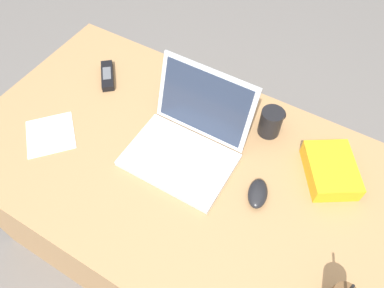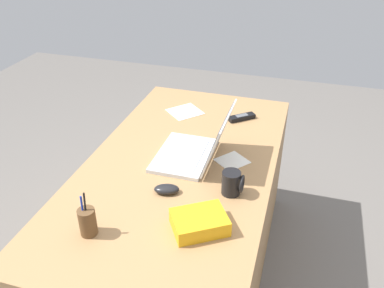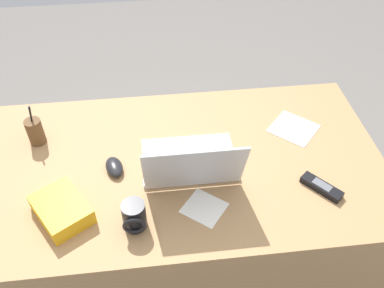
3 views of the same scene
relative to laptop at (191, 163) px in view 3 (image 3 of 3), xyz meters
The scene contains 10 objects.
ground_plane 0.79m from the laptop, 44.92° to the right, with size 6.00×6.00×0.00m, color slate.
desk 0.42m from the laptop, 44.92° to the right, with size 1.58×0.84×0.73m, color #A87C4F.
laptop is the anchor object (origin of this frame).
computer_mouse 0.28m from the laptop, ahead, with size 0.06×0.10×0.03m, color black.
coffee_mug_white 0.29m from the laptop, 45.98° to the left, with size 0.08×0.09×0.10m.
cordless_phone 0.46m from the laptop, 163.55° to the left, with size 0.13×0.14×0.03m.
pen_holder 0.62m from the laptop, 21.92° to the right, with size 0.06×0.06×0.18m.
snack_bag 0.46m from the laptop, 17.73° to the left, with size 0.14×0.19×0.06m, color #F2AD19.
paper_note_near_laptop 0.17m from the laptop, 99.14° to the left, with size 0.13×0.12×0.00m, color white.
paper_note_left 0.48m from the laptop, 156.58° to the right, with size 0.17×0.16×0.00m, color white.
Camera 3 is at (0.05, 1.06, 1.84)m, focal length 38.57 mm.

